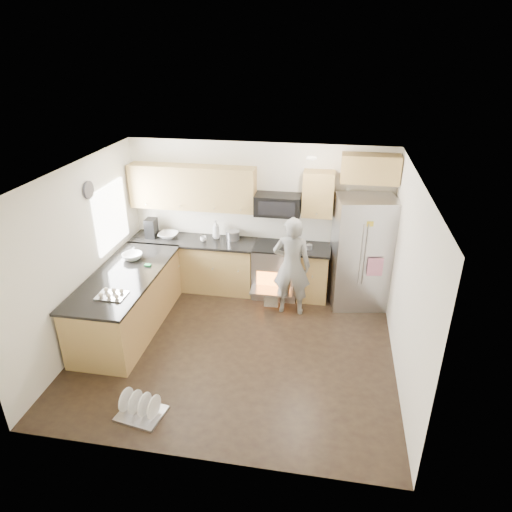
% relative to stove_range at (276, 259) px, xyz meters
% --- Properties ---
extents(ground, '(4.50, 4.50, 0.00)m').
position_rel_stove_range_xyz_m(ground, '(-0.35, -1.69, -0.68)').
color(ground, black).
rests_on(ground, ground).
extents(room_shell, '(4.54, 4.04, 2.62)m').
position_rel_stove_range_xyz_m(room_shell, '(-0.39, -1.68, 1.00)').
color(room_shell, white).
rests_on(room_shell, ground).
extents(back_cabinet_run, '(4.45, 0.64, 2.50)m').
position_rel_stove_range_xyz_m(back_cabinet_run, '(-0.94, 0.05, 0.29)').
color(back_cabinet_run, '#A07640').
rests_on(back_cabinet_run, ground).
extents(peninsula, '(0.96, 2.36, 1.02)m').
position_rel_stove_range_xyz_m(peninsula, '(-2.10, -1.44, -0.21)').
color(peninsula, '#A07640').
rests_on(peninsula, ground).
extents(stove_range, '(0.76, 0.97, 1.79)m').
position_rel_stove_range_xyz_m(stove_range, '(0.00, 0.00, 0.00)').
color(stove_range, '#B7B7BC').
rests_on(stove_range, ground).
extents(refrigerator, '(1.03, 0.86, 1.88)m').
position_rel_stove_range_xyz_m(refrigerator, '(1.42, -0.07, 0.26)').
color(refrigerator, '#B7B7BC').
rests_on(refrigerator, ground).
extents(person, '(0.61, 0.40, 1.66)m').
position_rel_stove_range_xyz_m(person, '(0.32, -0.56, 0.16)').
color(person, gray).
rests_on(person, ground).
extents(dish_rack, '(0.59, 0.51, 0.33)m').
position_rel_stove_range_xyz_m(dish_rack, '(-1.20, -3.19, -0.59)').
color(dish_rack, '#B7B7BC').
rests_on(dish_rack, ground).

